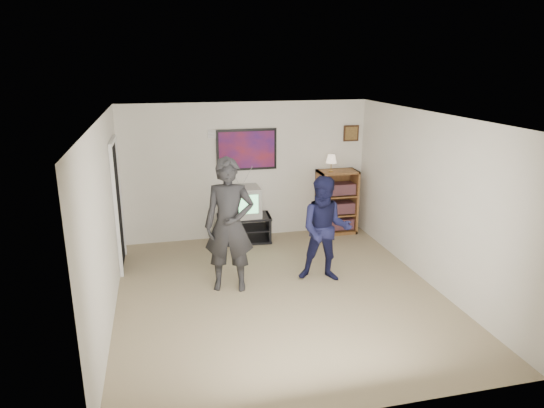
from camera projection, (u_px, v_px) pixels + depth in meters
name	position (u px, v px, depth m)	size (l,w,h in m)	color
room_shell	(274.00, 203.00, 6.85)	(4.51, 5.00, 2.51)	#716548
media_stand	(244.00, 228.00, 8.87)	(1.00, 0.60, 0.48)	black
crt_television	(242.00, 202.00, 8.72)	(0.64, 0.54, 0.54)	#999994
bookshelf	(337.00, 202.00, 9.21)	(0.74, 0.42, 1.22)	brown
table_lamp	(331.00, 163.00, 8.92)	(0.20, 0.20, 0.32)	beige
person_tall	(229.00, 225.00, 6.82)	(0.71, 0.46, 1.93)	black
person_short	(325.00, 230.00, 7.14)	(0.78, 0.60, 1.60)	#131535
controller_left	(226.00, 206.00, 6.91)	(0.04, 0.12, 0.04)	white
controller_right	(320.00, 203.00, 7.25)	(0.03, 0.11, 0.03)	white
poster	(247.00, 150.00, 8.73)	(1.10, 0.03, 0.75)	black
air_vent	(216.00, 134.00, 8.52)	(0.28, 0.02, 0.14)	white
small_picture	(351.00, 133.00, 9.11)	(0.30, 0.03, 0.30)	black
doorway	(117.00, 206.00, 7.60)	(0.03, 0.85, 2.00)	black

